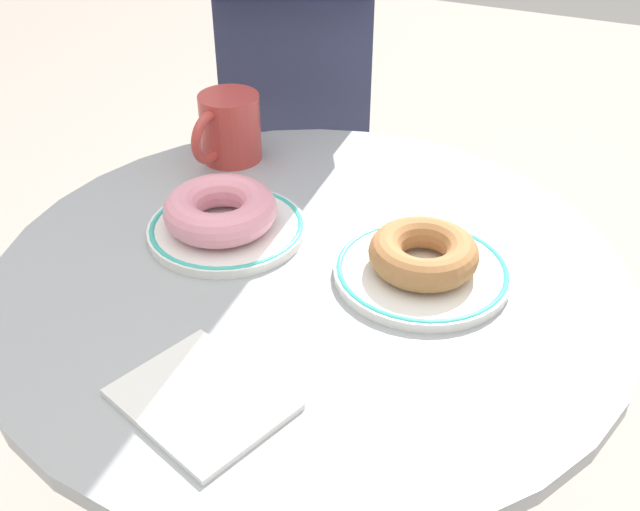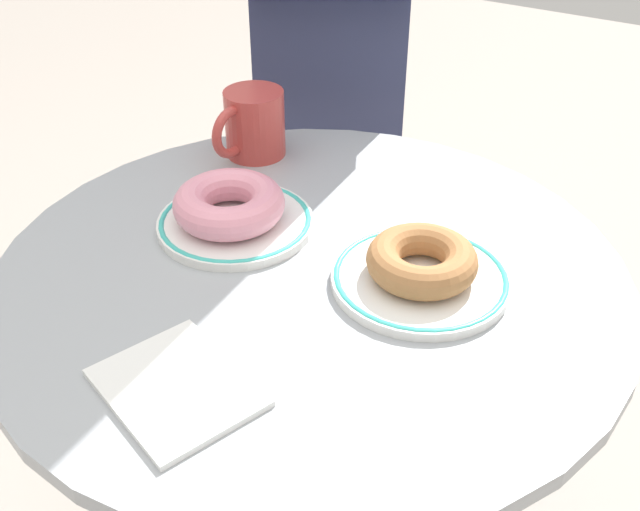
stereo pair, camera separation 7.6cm
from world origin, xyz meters
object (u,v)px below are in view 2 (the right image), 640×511
cafe_table (311,413)px  donut_pink_frosted (229,204)px  paper_napkin (180,389)px  plate_left (235,222)px  plate_right (420,278)px  coffee_mug (253,124)px  donut_cinnamon (422,260)px

cafe_table → donut_pink_frosted: 0.27m
donut_pink_frosted → paper_napkin: 0.26m
cafe_table → plate_left: 0.25m
plate_right → cafe_table: bearing=-164.2°
coffee_mug → donut_cinnamon: bearing=-25.0°
cafe_table → coffee_mug: size_ratio=6.47×
donut_cinnamon → plate_left: bearing=-176.9°
plate_left → donut_pink_frosted: size_ratio=1.41×
plate_right → coffee_mug: size_ratio=1.54×
cafe_table → donut_cinnamon: bearing=15.8°
cafe_table → donut_pink_frosted: donut_pink_frosted is taller
coffee_mug → donut_pink_frosted: bearing=-62.9°
plate_left → donut_cinnamon: 0.22m
donut_pink_frosted → donut_cinnamon: donut_pink_frosted is taller
donut_pink_frosted → coffee_mug: bearing=117.1°
donut_pink_frosted → plate_right: bearing=3.9°
plate_right → donut_cinnamon: size_ratio=1.62×
donut_pink_frosted → paper_napkin: (0.12, -0.23, -0.03)m
plate_left → donut_pink_frosted: donut_pink_frosted is taller
cafe_table → coffee_mug: bearing=138.3°
cafe_table → coffee_mug: 0.37m
plate_left → donut_cinnamon: size_ratio=1.58×
plate_right → paper_napkin: size_ratio=1.34×
cafe_table → donut_cinnamon: (0.11, 0.03, 0.25)m
plate_left → paper_napkin: size_ratio=1.30×
cafe_table → plate_right: size_ratio=4.20×
donut_pink_frosted → coffee_mug: 0.18m
cafe_table → donut_pink_frosted: size_ratio=6.10×
cafe_table → paper_napkin: 0.30m
plate_right → donut_pink_frosted: (-0.22, -0.02, 0.02)m
plate_left → donut_cinnamon: (0.22, 0.01, 0.02)m
plate_right → paper_napkin: bearing=-113.8°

